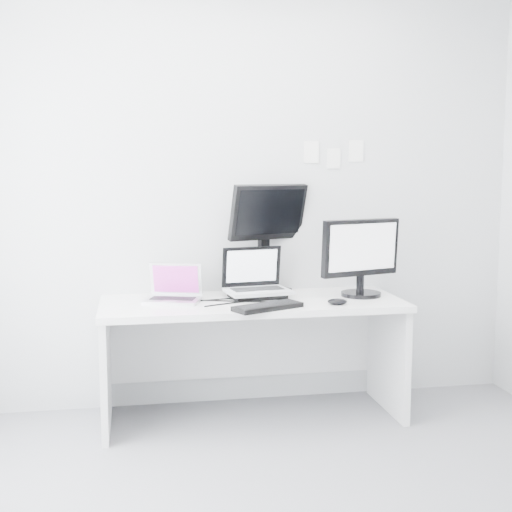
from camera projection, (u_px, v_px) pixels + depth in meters
The scene contains 12 objects.
back_wall at pixel (242, 195), 4.36m from camera, with size 3.60×3.60×0.00m, color #BABCBF.
desk at pixel (252, 359), 4.14m from camera, with size 1.80×0.70×0.73m, color white.
macbook at pixel (172, 282), 4.02m from camera, with size 0.32×0.24×0.24m, color silver.
speaker at pixel (190, 282), 4.23m from camera, with size 0.09×0.09×0.17m, color black.
dell_laptop at pixel (258, 272), 4.15m from camera, with size 0.38×0.29×0.32m, color silver.
rear_monitor at pixel (266, 237), 4.35m from camera, with size 0.52×0.19×0.71m, color black.
samsung_monitor at pixel (362, 256), 4.20m from camera, with size 0.54×0.25×0.49m, color black.
keyboard at pixel (268, 307), 3.83m from camera, with size 0.40×0.14×0.03m, color black.
mouse at pixel (337, 302), 3.95m from camera, with size 0.11×0.07×0.04m, color black.
wall_note_0 at pixel (311, 152), 4.40m from camera, with size 0.10×0.00×0.14m, color white.
wall_note_1 at pixel (334, 158), 4.43m from camera, with size 0.09×0.00×0.13m, color white.
wall_note_2 at pixel (356, 151), 4.45m from camera, with size 0.10×0.00×0.14m, color white.
Camera 1 is at (-0.70, -2.71, 1.51)m, focal length 47.95 mm.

